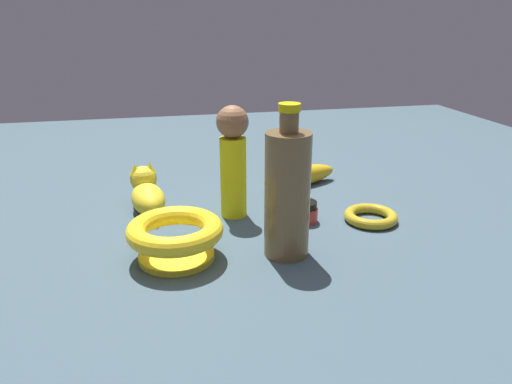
% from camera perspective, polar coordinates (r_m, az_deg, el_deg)
% --- Properties ---
extents(ground, '(2.00, 2.00, 0.00)m').
position_cam_1_polar(ground, '(0.89, 0.00, -3.20)').
color(ground, '#384C56').
extents(person_figure_adult, '(0.06, 0.06, 0.21)m').
position_cam_1_polar(person_figure_adult, '(0.87, -2.73, 4.05)').
color(person_figure_adult, yellow).
rests_on(person_figure_adult, ground).
extents(nail_polish_jar, '(0.05, 0.05, 0.04)m').
position_cam_1_polar(nail_polish_jar, '(0.88, 5.77, -2.31)').
color(nail_polish_jar, '#BA3025').
rests_on(nail_polish_jar, ground).
extents(bangle, '(0.10, 0.10, 0.02)m').
position_cam_1_polar(bangle, '(0.90, 13.39, -2.81)').
color(bangle, gold).
rests_on(bangle, ground).
extents(bottle_tall, '(0.07, 0.07, 0.24)m').
position_cam_1_polar(bottle_tall, '(0.73, 3.73, -0.10)').
color(bottle_tall, brown).
rests_on(bottle_tall, ground).
extents(cat_figurine, '(0.15, 0.08, 0.08)m').
position_cam_1_polar(cat_figurine, '(0.94, -12.75, -0.10)').
color(cat_figurine, yellow).
rests_on(cat_figurine, ground).
extents(bowl, '(0.15, 0.15, 0.06)m').
position_cam_1_polar(bowl, '(0.75, -9.50, -4.99)').
color(bowl, yellow).
rests_on(bowl, ground).
extents(banana, '(0.10, 0.19, 0.04)m').
position_cam_1_polar(banana, '(1.06, 5.18, 1.88)').
color(banana, gold).
rests_on(banana, ground).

